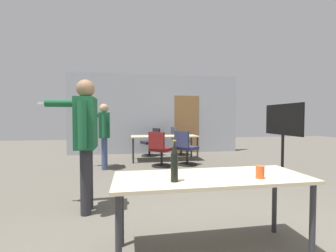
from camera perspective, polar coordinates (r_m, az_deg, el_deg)
name	(u,v)px	position (r m, az deg, el deg)	size (l,w,h in m)	color
back_wall	(157,114)	(7.98, -2.83, 2.99)	(6.00, 0.12, 2.78)	#A3A8B2
conference_table_near	(212,184)	(2.16, 11.00, -14.31)	(1.77, 0.64, 0.73)	#C6B793
conference_table_far	(164,138)	(6.67, -0.94, -3.01)	(1.96, 0.79, 0.73)	#C6B793
tv_screen	(283,130)	(5.61, 27.19, -0.93)	(0.44, 1.20, 1.56)	black
person_far_watching	(85,132)	(3.16, -20.34, -1.53)	(0.80, 0.64, 1.76)	#28282D
person_left_plaid	(104,130)	(5.71, -16.05, -1.03)	(0.81, 0.68, 1.60)	#3D4C75
office_chair_near_pushed	(186,149)	(5.96, 4.51, -5.92)	(0.69, 0.68, 0.92)	black
office_chair_side_rolled	(151,143)	(7.47, -4.24, -4.36)	(0.65, 0.61, 0.91)	black
office_chair_mid_tucked	(160,151)	(5.77, -2.01, -6.28)	(0.67, 0.69, 0.90)	black
office_chair_far_right	(179,142)	(7.56, 2.81, -4.03)	(0.59, 0.53, 0.95)	black
beer_bottle	(174,162)	(1.89, 1.64, -9.17)	(0.06, 0.06, 0.35)	black
drink_cup	(260,172)	(2.17, 22.33, -10.77)	(0.07, 0.07, 0.11)	#E05123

